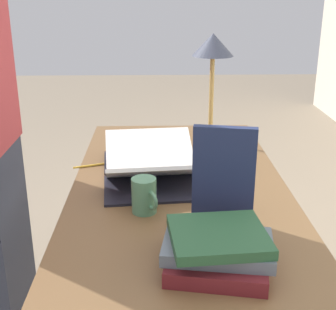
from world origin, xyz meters
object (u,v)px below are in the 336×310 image
object	(u,v)px
book_standing_upright	(224,177)
reading_lamp	(213,58)
book_stack_tall	(218,250)
open_book	(152,166)
pencil	(96,165)
coffee_mug	(144,196)

from	to	relation	value
book_standing_upright	reading_lamp	bearing A→B (deg)	-173.07
book_stack_tall	reading_lamp	bearing A→B (deg)	174.73
open_book	pencil	xyz separation A→B (m)	(-0.09, -0.20, -0.03)
reading_lamp	book_stack_tall	bearing A→B (deg)	-5.27
reading_lamp	pencil	xyz separation A→B (m)	(0.27, -0.44, -0.33)
open_book	coffee_mug	size ratio (longest dim) A/B	4.89
book_standing_upright	open_book	bearing A→B (deg)	-140.75
open_book	coffee_mug	bearing A→B (deg)	-9.65
book_stack_tall	pencil	world-z (taller)	book_stack_tall
book_standing_upright	coffee_mug	bearing A→B (deg)	-97.86
coffee_mug	pencil	distance (m)	0.41
pencil	open_book	bearing A→B (deg)	66.96
book_stack_tall	coffee_mug	world-z (taller)	coffee_mug
pencil	reading_lamp	bearing A→B (deg)	121.75
pencil	book_stack_tall	bearing A→B (deg)	28.88
reading_lamp	open_book	bearing A→B (deg)	-33.46
book_stack_tall	coffee_mug	xyz separation A→B (m)	(-0.28, -0.17, 0.01)
coffee_mug	reading_lamp	bearing A→B (deg)	158.08
book_stack_tall	pencil	distance (m)	0.73
open_book	coffee_mug	world-z (taller)	open_book
open_book	book_stack_tall	xyz separation A→B (m)	(0.55, 0.15, 0.01)
book_stack_tall	coffee_mug	size ratio (longest dim) A/B	2.62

